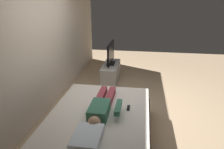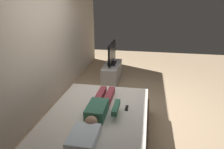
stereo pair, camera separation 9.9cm
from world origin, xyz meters
name	(u,v)px [view 1 (the left image)]	position (x,y,z in m)	size (l,w,h in m)	color
ground_plane	(124,110)	(0.00, 0.00, 0.00)	(10.00, 10.00, 0.00)	tan
back_wall	(52,38)	(0.40, 1.61, 1.40)	(6.40, 0.10, 2.80)	beige
bed	(100,127)	(-1.01, 0.29, 0.26)	(2.07, 1.61, 0.54)	brown
pillow	(88,138)	(-1.72, 0.29, 0.60)	(0.48, 0.34, 0.12)	white
person	(102,107)	(-0.98, 0.26, 0.62)	(1.26, 0.46, 0.18)	#387056
remote	(128,108)	(-0.83, -0.15, 0.55)	(0.15, 0.04, 0.02)	black
tv_stand	(111,73)	(1.53, 0.52, 0.25)	(1.10, 0.40, 0.50)	#B7B2AD
tv	(111,54)	(1.53, 0.52, 0.78)	(0.88, 0.20, 0.59)	black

